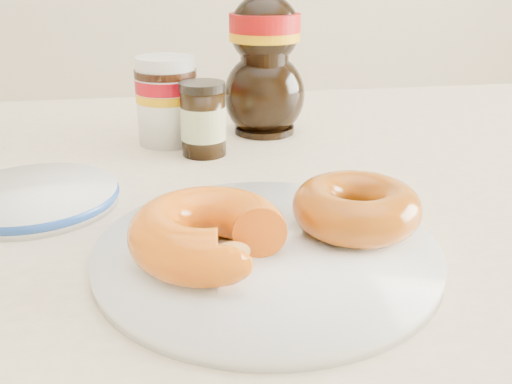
{
  "coord_description": "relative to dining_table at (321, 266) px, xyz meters",
  "views": [
    {
      "loc": [
        -0.15,
        -0.4,
        0.96
      ],
      "look_at": [
        -0.08,
        0.02,
        0.79
      ],
      "focal_mm": 40.0,
      "sensor_mm": 36.0,
      "label": 1
    }
  ],
  "objects": [
    {
      "name": "dining_table",
      "position": [
        0.0,
        0.0,
        0.0
      ],
      "size": [
        1.4,
        0.9,
        0.75
      ],
      "color": "beige",
      "rests_on": "ground"
    },
    {
      "name": "plate",
      "position": [
        -0.08,
        -0.13,
        0.09
      ],
      "size": [
        0.26,
        0.26,
        0.01
      ],
      "color": "white",
      "rests_on": "dining_table"
    },
    {
      "name": "donut_bitten",
      "position": [
        -0.12,
        -0.14,
        0.12
      ],
      "size": [
        0.12,
        0.12,
        0.04
      ],
      "primitive_type": "torus",
      "rotation": [
        0.0,
        0.0,
        -0.1
      ],
      "color": "#C8470B",
      "rests_on": "plate"
    },
    {
      "name": "donut_whole",
      "position": [
        -0.01,
        -0.11,
        0.11
      ],
      "size": [
        0.13,
        0.13,
        0.04
      ],
      "primitive_type": "torus",
      "rotation": [
        0.0,
        0.0,
        -0.4
      ],
      "color": "#904009",
      "rests_on": "plate"
    },
    {
      "name": "nutella_jar",
      "position": [
        -0.15,
        0.19,
        0.14
      ],
      "size": [
        0.07,
        0.07,
        0.1
      ],
      "rotation": [
        0.0,
        0.0,
        0.13
      ],
      "color": "white",
      "rests_on": "dining_table"
    },
    {
      "name": "syrup_bottle",
      "position": [
        -0.02,
        0.21,
        0.18
      ],
      "size": [
        0.11,
        0.09,
        0.2
      ],
      "primitive_type": null,
      "rotation": [
        0.0,
        0.0,
        0.05
      ],
      "color": "black",
      "rests_on": "dining_table"
    },
    {
      "name": "dark_jar",
      "position": [
        -0.11,
        0.13,
        0.12
      ],
      "size": [
        0.05,
        0.05,
        0.08
      ],
      "rotation": [
        0.0,
        0.0,
        0.09
      ],
      "color": "black",
      "rests_on": "dining_table"
    },
    {
      "name": "blue_rim_saucer",
      "position": [
        -0.27,
        0.01,
        0.09
      ],
      "size": [
        0.15,
        0.15,
        0.02
      ],
      "color": "white",
      "rests_on": "dining_table"
    }
  ]
}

